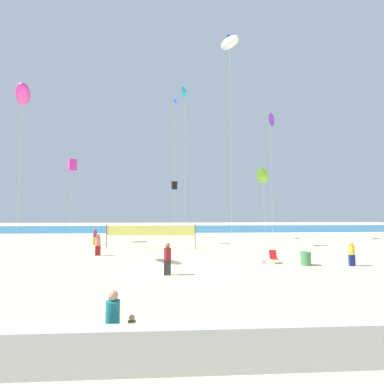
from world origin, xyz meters
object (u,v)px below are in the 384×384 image
Objects in this scene: beachgoer_maroon_shirt at (167,258)px; kite_magenta_inflatable at (23,94)px; mother_figure at (113,319)px; kite_violet_delta at (270,120)px; folding_beach_chair at (274,256)px; kite_blue_delta at (175,100)px; kite_lime_delta at (263,175)px; kite_magenta_box at (72,165)px; kite_white_inflatable at (230,43)px; kite_cyan_delta at (186,92)px; beachgoer_plum_shirt at (95,236)px; volleyball_net at (151,232)px; beachgoer_coral_shirt at (98,244)px; kite_black_box at (174,186)px; toddler_figure at (132,332)px; trash_barrel at (306,259)px; beachgoer_mustard_shirt at (352,253)px; beach_handbag at (264,262)px.

kite_magenta_inflatable is (-10.62, 3.69, 11.06)m from beachgoer_maroon_shirt.
mother_figure is 0.10× the size of kite_violet_delta.
kite_blue_delta reaches higher than folding_beach_chair.
kite_violet_delta is 1.99× the size of kite_lime_delta.
kite_magenta_box is (-1.05, 11.95, -3.10)m from kite_magenta_inflatable.
kite_white_inflatable reaches higher than beachgoer_maroon_shirt.
folding_beach_chair is 0.05× the size of kite_cyan_delta.
folding_beach_chair is 18.45m from kite_white_inflatable.
kite_magenta_inflatable is (-2.37, -9.83, 11.09)m from beachgoer_plum_shirt.
kite_cyan_delta is 6.42m from kite_white_inflatable.
volleyball_net is 21.13m from kite_violet_delta.
kite_blue_delta is at bearing 175.60° from kite_violet_delta.
kite_magenta_box is at bearing 150.57° from volleyball_net.
kite_white_inflatable is at bearing -150.59° from beachgoer_plum_shirt.
kite_lime_delta is (15.42, 4.60, 6.37)m from beachgoer_coral_shirt.
beachgoer_coral_shirt is at bearing -131.83° from kite_black_box.
beachgoer_coral_shirt is (-5.32, 14.94, 0.43)m from toddler_figure.
kite_white_inflatable reaches higher than kite_cyan_delta.
mother_figure reaches higher than trash_barrel.
kite_cyan_delta is at bearing 127.99° from folding_beach_chair.
kite_black_box reaches higher than beachgoer_maroon_shirt.
trash_barrel is 25.50m from kite_blue_delta.
beachgoer_mustard_shirt is at bearing 45.06° from toddler_figure.
folding_beach_chair is 0.92m from beach_handbag.
kite_lime_delta is at bearing 47.37° from kite_white_inflatable.
kite_cyan_delta is 15.42m from kite_magenta_box.
volleyball_net is (-1.38, 18.34, 1.14)m from toddler_figure.
beach_handbag is at bearing -59.96° from kite_black_box.
kite_lime_delta is (9.34, -6.84, -10.73)m from kite_blue_delta.
kite_white_inflatable is 12.85m from kite_lime_delta.
kite_violet_delta is 10.37m from kite_lime_delta.
kite_blue_delta reaches higher than kite_lime_delta.
kite_lime_delta reaches higher than beachgoer_coral_shirt.
kite_cyan_delta is at bearing 16.71° from volleyball_net.
kite_magenta_inflatable is at bearing -84.97° from kite_magenta_box.
beachgoer_plum_shirt is at bearing 151.87° from volleyball_net.
beachgoer_coral_shirt is 13.23m from kite_magenta_box.
mother_figure is 1.81× the size of folding_beach_chair.
beachgoer_maroon_shirt is 0.10× the size of kite_white_inflatable.
beachgoer_plum_shirt is (-7.63, 21.68, 0.45)m from toddler_figure.
kite_lime_delta reaches higher than toddler_figure.
volleyball_net reaches higher than toddler_figure.
volleyball_net is 1.25× the size of kite_black_box.
kite_blue_delta is at bearing 143.77° from kite_lime_delta.
trash_barrel is (10.33, 10.39, -0.41)m from mother_figure.
kite_cyan_delta is (2.46, 19.43, 15.05)m from mother_figure.
beachgoer_plum_shirt is at bearing 134.37° from mother_figure.
beachgoer_mustard_shirt is at bearing -153.14° from beachgoer_plum_shirt.
beachgoer_mustard_shirt is 5.80m from beach_handbag.
beachgoer_mustard_shirt is 0.10× the size of kite_violet_delta.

